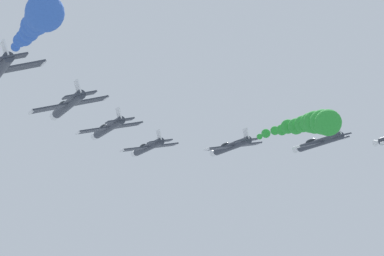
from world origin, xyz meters
The scene contains 7 objects.
airplane_lead centered at (0.70, 15.47, 66.09)m, with size 9.41×10.35×3.04m.
airplane_left_inner centered at (-9.03, 7.29, 66.05)m, with size 9.32×10.35×3.24m.
airplane_right_inner centered at (10.01, 6.18, 65.38)m, with size 9.43×10.35×3.00m.
smoke_trail_right_inner centered at (6.52, -16.55, 62.97)m, with size 7.37×22.52×5.65m.
airplane_left_outer centered at (-17.97, -2.81, 65.36)m, with size 9.18×10.35×3.47m.
airplane_right_outer centered at (18.94, -3.01, 65.07)m, with size 9.32×10.35×3.24m.
smoke_trail_trailing centered at (-28.66, -29.16, 63.23)m, with size 3.56×17.80×5.37m.
Camera 1 is at (-39.45, -72.39, 43.81)m, focal length 60.12 mm.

